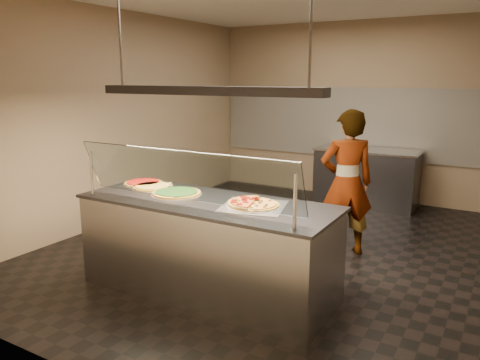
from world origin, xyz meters
The scene contains 19 objects.
ground centered at (0.00, 0.00, -0.01)m, with size 5.00×6.00×0.02m, color black.
wall_back centered at (0.00, 3.01, 1.50)m, with size 5.00×0.02×3.00m, color #977B61.
wall_front centered at (0.00, -3.01, 1.50)m, with size 5.00×0.02×3.00m, color #977B61.
wall_left centered at (-2.51, 0.00, 1.50)m, with size 0.02×6.00×3.00m, color #977B61.
tile_band centered at (0.00, 2.98, 1.30)m, with size 4.90×0.02×1.20m, color silver.
serving_counter centered at (-0.03, -1.44, 0.47)m, with size 2.50×0.94×0.93m.
sneeze_guard centered at (-0.03, -1.79, 1.23)m, with size 2.26×0.18×0.54m.
perforated_tray centered at (0.45, -1.41, 0.94)m, with size 0.68×0.68×0.01m.
half_pizza_pepperoni centered at (0.34, -1.41, 0.96)m, with size 0.34×0.50×0.05m.
half_pizza_sausage centered at (0.56, -1.41, 0.96)m, with size 0.34×0.50×0.04m.
pizza_spinach centered at (-0.42, -1.40, 0.95)m, with size 0.51×0.51×0.03m.
pizza_cheese centered at (-0.81, -1.30, 0.94)m, with size 0.44×0.44×0.03m.
pizza_tomato centered at (-1.02, -1.22, 0.94)m, with size 0.43×0.43×0.03m.
pizza_spatula centered at (-0.64, -1.23, 0.96)m, with size 0.23×0.22×0.02m.
prep_table centered at (0.40, 2.55, 0.47)m, with size 1.63×0.74×0.93m.
worker centered at (0.79, 0.25, 0.86)m, with size 0.63×0.41×1.72m, color #44424A.
heat_lamp_housing centered at (-0.03, -1.44, 1.95)m, with size 2.30×0.18×0.08m, color #3A3A3F.
lamp_rod_left centered at (-1.03, -1.44, 2.50)m, with size 0.02×0.02×1.01m, color #B7B7BC.
lamp_rod_right centered at (0.97, -1.44, 2.50)m, with size 0.02×0.02×1.01m, color #B7B7BC.
Camera 1 is at (2.40, -4.97, 2.07)m, focal length 35.00 mm.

